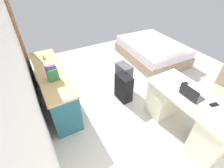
# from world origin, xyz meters

# --- Properties ---
(ground_plane) EXTENTS (5.56, 5.56, 0.00)m
(ground_plane) POSITION_xyz_m (0.00, 0.00, 0.00)
(ground_plane) COLOR beige
(wall_back) EXTENTS (4.56, 0.10, 2.53)m
(wall_back) POSITION_xyz_m (0.00, 2.12, 1.26)
(wall_back) COLOR white
(wall_back) RESTS_ON ground_plane
(door_wooden) EXTENTS (0.88, 0.05, 2.04)m
(door_wooden) POSITION_xyz_m (1.73, 2.04, 1.02)
(door_wooden) COLOR brown
(door_wooden) RESTS_ON ground_plane
(desk) EXTENTS (1.45, 0.67, 0.75)m
(desk) POSITION_xyz_m (-1.14, 0.01, 0.39)
(desk) COLOR beige
(desk) RESTS_ON ground_plane
(office_chair) EXTENTS (0.60, 0.60, 0.94)m
(office_chair) POSITION_xyz_m (-1.15, -0.93, 0.42)
(office_chair) COLOR black
(office_chair) RESTS_ON ground_plane
(credenza) EXTENTS (1.80, 0.48, 0.79)m
(credenza) POSITION_xyz_m (0.56, 1.74, 0.40)
(credenza) COLOR #235B6B
(credenza) RESTS_ON ground_plane
(bed) EXTENTS (1.96, 1.49, 0.58)m
(bed) POSITION_xyz_m (1.11, -1.15, 0.24)
(bed) COLOR gray
(bed) RESTS_ON ground_plane
(suitcase_black) EXTENTS (0.37, 0.24, 0.58)m
(suitcase_black) POSITION_xyz_m (0.03, 0.49, 0.29)
(suitcase_black) COLOR black
(suitcase_black) RESTS_ON ground_plane
(suitcase_spare_grey) EXTENTS (0.37, 0.24, 0.64)m
(suitcase_spare_grey) POSITION_xyz_m (0.30, 0.32, 0.32)
(suitcase_spare_grey) COLOR #4C4C51
(suitcase_spare_grey) RESTS_ON ground_plane
(laptop) EXTENTS (0.31, 0.22, 0.21)m
(laptop) POSITION_xyz_m (-1.10, 0.06, 0.80)
(laptop) COLOR #333338
(laptop) RESTS_ON desk
(computer_mouse) EXTENTS (0.06, 0.10, 0.03)m
(computer_mouse) POSITION_xyz_m (-0.84, 0.03, 0.77)
(computer_mouse) COLOR white
(computer_mouse) RESTS_ON desk
(cell_phone_near_laptop) EXTENTS (0.09, 0.15, 0.01)m
(cell_phone_near_laptop) POSITION_xyz_m (-1.39, -0.10, 0.76)
(cell_phone_near_laptop) COLOR black
(cell_phone_near_laptop) RESTS_ON desk
(cell_phone_by_mouse) EXTENTS (0.07, 0.14, 0.01)m
(cell_phone_by_mouse) POSITION_xyz_m (-0.85, -0.11, 0.76)
(cell_phone_by_mouse) COLOR black
(cell_phone_by_mouse) RESTS_ON desk
(book_row) EXTENTS (0.16, 0.17, 0.23)m
(book_row) POSITION_xyz_m (0.29, 1.74, 0.90)
(book_row) COLOR #2C693E
(book_row) RESTS_ON credenza
(figurine_small) EXTENTS (0.08, 0.08, 0.11)m
(figurine_small) POSITION_xyz_m (1.06, 1.74, 0.85)
(figurine_small) COLOR gold
(figurine_small) RESTS_ON credenza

